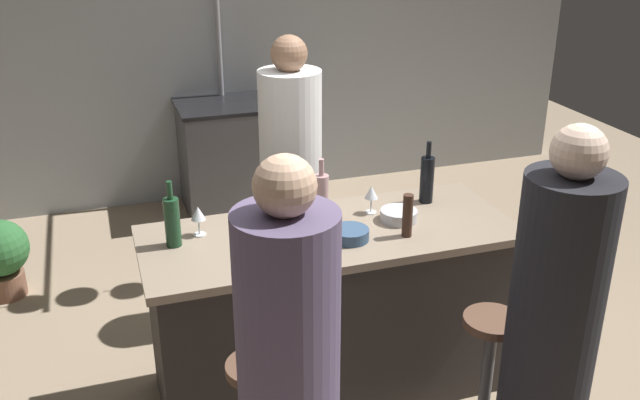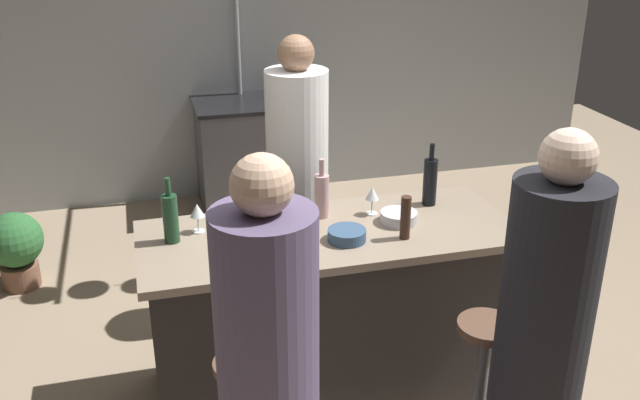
{
  "view_description": "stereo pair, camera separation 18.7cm",
  "coord_description": "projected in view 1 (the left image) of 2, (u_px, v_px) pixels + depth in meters",
  "views": [
    {
      "loc": [
        -1.01,
        -2.89,
        2.37
      ],
      "look_at": [
        0.0,
        0.15,
        1.0
      ],
      "focal_mm": 39.87,
      "sensor_mm": 36.0,
      "label": 1
    },
    {
      "loc": [
        -0.83,
        -2.95,
        2.37
      ],
      "look_at": [
        0.0,
        0.15,
        1.0
      ],
      "focal_mm": 39.87,
      "sensor_mm": 36.0,
      "label": 2
    }
  ],
  "objects": [
    {
      "name": "wine_bottle_dark",
      "position": [
        427.0,
        179.0,
        3.67
      ],
      "size": [
        0.07,
        0.07,
        0.33
      ],
      "color": "black",
      "rests_on": "kitchen_island"
    },
    {
      "name": "ground_plane",
      "position": [
        329.0,
        384.0,
        3.75
      ],
      "size": [
        9.0,
        9.0,
        0.0
      ],
      "primitive_type": "plane",
      "color": "gray"
    },
    {
      "name": "wine_glass_by_chef",
      "position": [
        371.0,
        194.0,
        3.55
      ],
      "size": [
        0.07,
        0.07,
        0.15
      ],
      "color": "silver",
      "rests_on": "kitchen_island"
    },
    {
      "name": "wine_glass_near_left_guest",
      "position": [
        198.0,
        215.0,
        3.32
      ],
      "size": [
        0.07,
        0.07,
        0.15
      ],
      "color": "silver",
      "rests_on": "kitchen_island"
    },
    {
      "name": "back_wall",
      "position": [
        215.0,
        41.0,
        5.73
      ],
      "size": [
        6.4,
        0.16,
        2.6
      ],
      "primitive_type": "cube",
      "color": "#9EA3A8",
      "rests_on": "ground_plane"
    },
    {
      "name": "overhead_pot_rack",
      "position": [
        242.0,
        10.0,
        4.71
      ],
      "size": [
        0.86,
        1.56,
        2.17
      ],
      "color": "gray",
      "rests_on": "ground_plane"
    },
    {
      "name": "bar_stool_right",
      "position": [
        487.0,
        375.0,
        3.22
      ],
      "size": [
        0.28,
        0.28,
        0.68
      ],
      "color": "#4C4C51",
      "rests_on": "ground_plane"
    },
    {
      "name": "wine_glass_near_right_guest",
      "position": [
        277.0,
        231.0,
        3.15
      ],
      "size": [
        0.07,
        0.07,
        0.15
      ],
      "color": "silver",
      "rests_on": "kitchen_island"
    },
    {
      "name": "pepper_mill",
      "position": [
        408.0,
        216.0,
        3.31
      ],
      "size": [
        0.05,
        0.05,
        0.21
      ],
      "primitive_type": "cylinder",
      "color": "#382319",
      "rests_on": "kitchen_island"
    },
    {
      "name": "mixing_bowl_blue",
      "position": [
        350.0,
        234.0,
        3.3
      ],
      "size": [
        0.18,
        0.18,
        0.06
      ],
      "primitive_type": "cylinder",
      "color": "#334C6B",
      "rests_on": "kitchen_island"
    },
    {
      "name": "guest_right",
      "position": [
        550.0,
        344.0,
        2.76
      ],
      "size": [
        0.35,
        0.35,
        1.66
      ],
      "color": "black",
      "rests_on": "ground_plane"
    },
    {
      "name": "kitchen_island",
      "position": [
        329.0,
        311.0,
        3.57
      ],
      "size": [
        1.8,
        0.72,
        0.9
      ],
      "color": "#332D2B",
      "rests_on": "ground_plane"
    },
    {
      "name": "mixing_bowl_steel",
      "position": [
        399.0,
        215.0,
        3.5
      ],
      "size": [
        0.18,
        0.18,
        0.06
      ],
      "primitive_type": "cylinder",
      "color": "#B7B7BC",
      "rests_on": "kitchen_island"
    },
    {
      "name": "potted_plant",
      "position": [
        1.0,
        254.0,
        4.48
      ],
      "size": [
        0.36,
        0.36,
        0.52
      ],
      "color": "brown",
      "rests_on": "ground_plane"
    },
    {
      "name": "guest_left",
      "position": [
        289.0,
        397.0,
        2.46
      ],
      "size": [
        0.35,
        0.35,
        1.67
      ],
      "color": "#594C6B",
      "rests_on": "ground_plane"
    },
    {
      "name": "chef",
      "position": [
        291.0,
        191.0,
        4.16
      ],
      "size": [
        0.36,
        0.36,
        1.69
      ],
      "color": "white",
      "rests_on": "ground_plane"
    },
    {
      "name": "stove_range",
      "position": [
        230.0,
        156.0,
        5.71
      ],
      "size": [
        0.8,
        0.64,
        0.89
      ],
      "color": "#47474C",
      "rests_on": "ground_plane"
    },
    {
      "name": "wine_bottle_green",
      "position": [
        172.0,
        221.0,
        3.21
      ],
      "size": [
        0.07,
        0.07,
        0.32
      ],
      "color": "#193D23",
      "rests_on": "kitchen_island"
    },
    {
      "name": "wine_bottle_rose",
      "position": [
        321.0,
        195.0,
        3.5
      ],
      "size": [
        0.07,
        0.07,
        0.3
      ],
      "color": "#B78C8E",
      "rests_on": "kitchen_island"
    }
  ]
}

